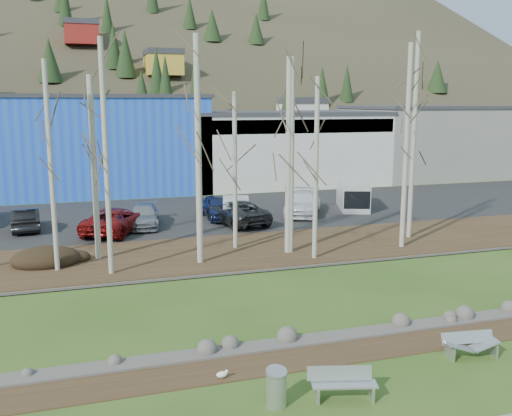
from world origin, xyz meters
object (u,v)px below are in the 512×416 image
object	(u,v)px
car_7	(303,203)
bench_damaged	(470,345)
car_6	(237,212)
litter_bin	(276,389)
seagull	(222,374)
car_2	(115,220)
car_4	(218,207)
car_1	(24,220)
van_white	(353,195)
car_8	(27,219)
car_3	(144,216)
bench_intact	(343,384)
car_5	(236,206)

from	to	relation	value
car_7	bench_damaged	bearing A→B (deg)	-70.66
bench_damaged	car_7	distance (m)	22.04
bench_damaged	car_6	size ratio (longest dim) A/B	0.33
litter_bin	seagull	world-z (taller)	litter_bin
car_2	car_4	distance (m)	7.08
seagull	car_7	bearing A→B (deg)	67.71
car_1	van_white	bearing A→B (deg)	175.99
car_7	van_white	world-z (taller)	van_white
car_8	van_white	distance (m)	21.70
seagull	car_1	size ratio (longest dim) A/B	0.10
car_4	car_8	size ratio (longest dim) A/B	1.12
litter_bin	car_7	xyz separation A→B (m)	(9.99, 22.70, 0.45)
seagull	car_3	world-z (taller)	car_3
bench_intact	car_5	distance (m)	23.27
car_4	bench_intact	bearing A→B (deg)	-95.61
seagull	car_8	distance (m)	22.35
bench_damaged	car_4	size ratio (longest dim) A/B	0.40
bench_damaged	car_5	distance (m)	21.93
bench_damaged	car_5	xyz separation A→B (m)	(-1.36, 21.88, 0.54)
car_2	car_4	size ratio (longest dim) A/B	1.22
car_8	car_5	bearing A→B (deg)	173.64
bench_intact	car_4	xyz separation A→B (m)	(2.38, 23.26, 0.46)
bench_intact	car_2	bearing A→B (deg)	116.67
bench_intact	car_8	size ratio (longest dim) A/B	0.46
bench_damaged	car_3	bearing A→B (deg)	116.84
bench_damaged	seagull	distance (m)	7.64
car_5	car_2	bearing A→B (deg)	28.20
bench_damaged	litter_bin	world-z (taller)	litter_bin
litter_bin	car_3	size ratio (longest dim) A/B	0.20
car_2	van_white	size ratio (longest dim) A/B	1.10
bench_intact	car_8	xyz separation A→B (m)	(-9.32, 23.34, 0.36)
bench_intact	van_white	world-z (taller)	van_white
car_1	car_8	bearing A→B (deg)	175.13
bench_damaged	car_3	world-z (taller)	car_3
van_white	car_5	bearing A→B (deg)	-156.02
bench_damaged	car_4	world-z (taller)	car_4
car_1	bench_damaged	bearing A→B (deg)	117.99
bench_intact	litter_bin	bearing A→B (deg)	-171.13
car_4	car_5	size ratio (longest dim) A/B	0.93
car_2	car_8	bearing A→B (deg)	2.60
car_1	car_7	xyz separation A→B (m)	(17.72, -0.44, 0.12)
litter_bin	car_2	bearing A→B (deg)	97.03
seagull	car_7	xyz separation A→B (m)	(10.96, 20.91, 0.76)
car_8	seagull	bearing A→B (deg)	102.25
litter_bin	car_7	distance (m)	24.81
car_5	car_7	distance (m)	4.74
car_1	car_3	world-z (taller)	car_3
bench_damaged	car_7	world-z (taller)	car_7
car_2	car_6	xyz separation A→B (m)	(7.43, 0.26, -0.00)
car_1	car_3	size ratio (longest dim) A/B	0.86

